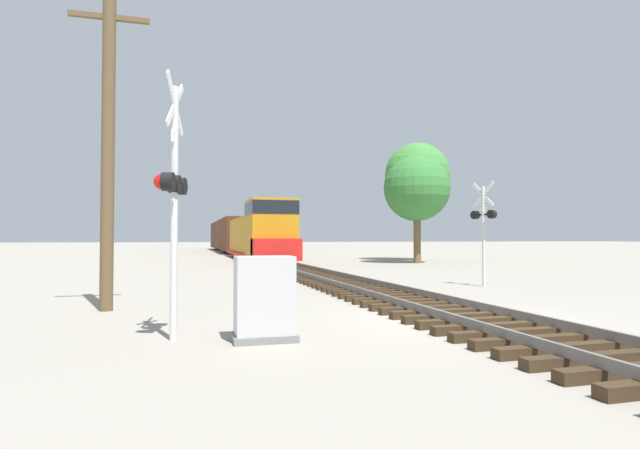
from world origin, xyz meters
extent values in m
plane|color=gray|center=(0.00, 0.00, 0.00)|extent=(400.00, 400.00, 0.00)
cube|color=#382819|center=(0.00, -3.90, 0.08)|extent=(2.60, 0.22, 0.16)
cube|color=#382819|center=(0.00, -3.30, 0.08)|extent=(2.60, 0.22, 0.16)
cube|color=#382819|center=(0.00, -2.70, 0.08)|extent=(2.60, 0.22, 0.16)
cube|color=#382819|center=(0.00, -2.10, 0.08)|extent=(2.60, 0.22, 0.16)
cube|color=#382819|center=(0.00, -1.50, 0.08)|extent=(2.60, 0.22, 0.16)
cube|color=#382819|center=(0.00, -0.90, 0.08)|extent=(2.60, 0.22, 0.16)
cube|color=#382819|center=(0.00, -0.30, 0.08)|extent=(2.60, 0.22, 0.16)
cube|color=#382819|center=(0.00, 0.30, 0.08)|extent=(2.60, 0.22, 0.16)
cube|color=#382819|center=(0.00, 0.90, 0.08)|extent=(2.60, 0.22, 0.16)
cube|color=#382819|center=(0.00, 1.50, 0.08)|extent=(2.60, 0.22, 0.16)
cube|color=#382819|center=(0.00, 2.10, 0.08)|extent=(2.60, 0.22, 0.16)
cube|color=#382819|center=(0.00, 2.70, 0.08)|extent=(2.60, 0.22, 0.16)
cube|color=#382819|center=(0.00, 3.30, 0.08)|extent=(2.60, 0.22, 0.16)
cube|color=#382819|center=(0.00, 3.90, 0.08)|extent=(2.60, 0.22, 0.16)
cube|color=#382819|center=(0.00, 4.50, 0.08)|extent=(2.60, 0.22, 0.16)
cube|color=#382819|center=(0.00, 5.10, 0.08)|extent=(2.60, 0.22, 0.16)
cube|color=#382819|center=(0.00, 5.70, 0.08)|extent=(2.60, 0.22, 0.16)
cube|color=#382819|center=(0.00, 6.30, 0.08)|extent=(2.60, 0.22, 0.16)
cube|color=#382819|center=(0.00, 6.90, 0.08)|extent=(2.60, 0.22, 0.16)
cube|color=#382819|center=(0.00, 7.50, 0.08)|extent=(2.60, 0.22, 0.16)
cube|color=#382819|center=(0.00, 8.10, 0.08)|extent=(2.60, 0.22, 0.16)
cube|color=#382819|center=(0.00, 8.70, 0.08)|extent=(2.60, 0.22, 0.16)
cube|color=#382819|center=(0.00, 9.30, 0.08)|extent=(2.60, 0.22, 0.16)
cube|color=#382819|center=(0.00, 9.90, 0.08)|extent=(2.60, 0.22, 0.16)
cube|color=#382819|center=(0.00, 10.50, 0.08)|extent=(2.60, 0.22, 0.16)
cube|color=#382819|center=(0.00, 11.10, 0.08)|extent=(2.60, 0.22, 0.16)
cube|color=#382819|center=(0.00, 11.70, 0.08)|extent=(2.60, 0.22, 0.16)
cube|color=#382819|center=(0.00, 12.30, 0.08)|extent=(2.60, 0.22, 0.16)
cube|color=#382819|center=(0.00, 12.90, 0.08)|extent=(2.60, 0.22, 0.16)
cube|color=#382819|center=(0.00, 13.50, 0.08)|extent=(2.60, 0.22, 0.16)
cube|color=#382819|center=(0.00, 14.10, 0.08)|extent=(2.60, 0.22, 0.16)
cube|color=#382819|center=(0.00, 14.70, 0.08)|extent=(2.60, 0.22, 0.16)
cube|color=#382819|center=(0.00, 15.30, 0.08)|extent=(2.60, 0.22, 0.16)
cube|color=#382819|center=(0.00, 15.90, 0.08)|extent=(2.60, 0.22, 0.16)
cube|color=#382819|center=(0.00, 16.50, 0.08)|extent=(2.60, 0.22, 0.16)
cube|color=#382819|center=(0.00, 17.10, 0.08)|extent=(2.60, 0.22, 0.16)
cube|color=#382819|center=(0.00, 17.70, 0.08)|extent=(2.60, 0.22, 0.16)
cube|color=#382819|center=(0.00, 18.30, 0.08)|extent=(2.60, 0.22, 0.16)
cube|color=#382819|center=(0.00, 18.90, 0.08)|extent=(2.60, 0.22, 0.16)
cube|color=#382819|center=(0.00, 19.50, 0.08)|extent=(2.60, 0.22, 0.16)
cube|color=slate|center=(-0.72, 0.00, 0.23)|extent=(0.07, 160.00, 0.15)
cube|color=slate|center=(0.72, 0.00, 0.23)|extent=(0.07, 160.00, 0.15)
cube|color=#B77A14|center=(0.00, 32.00, 1.82)|extent=(2.46, 13.09, 3.02)
cube|color=#B77A14|center=(0.00, 22.84, 2.25)|extent=(2.90, 4.11, 3.88)
cube|color=black|center=(0.00, 22.84, 3.61)|extent=(2.92, 4.15, 0.85)
cube|color=red|center=(0.00, 20.78, 0.99)|extent=(2.90, 1.87, 1.36)
cube|color=red|center=(0.00, 29.19, 0.43)|extent=(2.95, 18.32, 0.24)
cube|color=black|center=(0.00, 23.12, 0.50)|extent=(1.58, 2.20, 1.00)
cube|color=black|center=(0.00, 35.27, 0.50)|extent=(1.58, 2.20, 1.00)
cube|color=#4C2819|center=(0.00, 47.40, 2.10)|extent=(2.75, 13.78, 3.58)
cube|color=black|center=(0.00, 42.92, 0.45)|extent=(1.58, 2.20, 0.90)
cube|color=black|center=(0.00, 51.88, 0.45)|extent=(1.58, 2.20, 0.90)
cube|color=#4C2819|center=(0.00, 63.15, 2.10)|extent=(2.75, 13.78, 3.58)
cube|color=black|center=(0.00, 58.67, 0.45)|extent=(1.58, 2.20, 0.90)
cube|color=black|center=(0.00, 67.63, 0.45)|extent=(1.58, 2.20, 0.90)
cylinder|color=silver|center=(-5.64, -0.72, 2.12)|extent=(0.12, 0.12, 4.24)
cube|color=white|center=(-5.64, -0.72, 3.94)|extent=(0.28, 0.90, 0.93)
cube|color=white|center=(-5.64, -0.72, 3.94)|extent=(0.28, 0.90, 0.93)
cube|color=black|center=(-5.64, -0.72, 2.60)|extent=(0.29, 0.84, 0.06)
cylinder|color=black|center=(-5.55, -0.38, 2.60)|extent=(0.25, 0.34, 0.30)
sphere|color=red|center=(-5.64, -0.35, 2.60)|extent=(0.26, 0.26, 0.26)
cylinder|color=black|center=(-5.64, -0.72, 2.60)|extent=(0.25, 0.34, 0.30)
sphere|color=red|center=(-5.73, -0.69, 2.60)|extent=(0.26, 0.26, 0.26)
cylinder|color=black|center=(-5.73, -1.05, 2.60)|extent=(0.25, 0.34, 0.30)
sphere|color=red|center=(-5.83, -1.03, 2.60)|extent=(0.26, 0.26, 0.26)
cube|color=white|center=(-5.64, -0.72, 3.39)|extent=(0.11, 0.32, 0.20)
cylinder|color=silver|center=(4.70, 6.01, 1.76)|extent=(0.12, 0.12, 3.52)
cube|color=white|center=(4.70, 6.01, 3.22)|extent=(0.32, 0.89, 0.93)
cube|color=white|center=(4.70, 6.01, 3.22)|extent=(0.32, 0.89, 0.93)
cube|color=black|center=(4.70, 6.01, 2.52)|extent=(0.33, 0.84, 0.06)
cylinder|color=black|center=(4.81, 5.67, 2.52)|extent=(0.27, 0.34, 0.30)
sphere|color=red|center=(4.91, 5.71, 2.52)|extent=(0.26, 0.26, 0.26)
cylinder|color=black|center=(4.59, 6.34, 2.52)|extent=(0.27, 0.34, 0.30)
sphere|color=red|center=(4.69, 6.37, 2.52)|extent=(0.26, 0.26, 0.26)
cube|color=white|center=(4.70, 6.01, 2.67)|extent=(0.13, 0.31, 0.20)
cube|color=slate|center=(-4.19, -1.15, 0.06)|extent=(1.05, 0.68, 0.12)
cube|color=#BCBCBF|center=(-4.19, -1.15, 0.76)|extent=(0.95, 0.62, 1.28)
cylinder|color=brown|center=(-7.21, 3.20, 3.76)|extent=(0.30, 0.30, 7.53)
cube|color=brown|center=(-7.21, 3.20, 6.93)|extent=(1.80, 0.12, 0.12)
cylinder|color=brown|center=(9.79, 21.46, 1.87)|extent=(0.46, 0.46, 3.74)
sphere|color=#337533|center=(9.79, 21.46, 5.08)|extent=(4.50, 4.50, 4.50)
cylinder|color=#473521|center=(11.71, 25.23, 2.51)|extent=(0.49, 0.49, 5.03)
sphere|color=#3D7F38|center=(11.71, 25.23, 6.50)|extent=(4.93, 4.93, 4.93)
camera|label=1|loc=(-5.49, -9.37, 1.70)|focal=28.00mm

